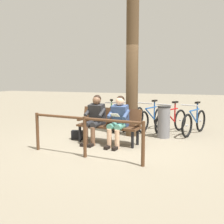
# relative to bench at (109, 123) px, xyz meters

# --- Properties ---
(ground_plane) EXTENTS (40.00, 40.00, 0.00)m
(ground_plane) POSITION_rel_bench_xyz_m (-0.16, 0.21, -0.51)
(ground_plane) COLOR gray
(bench) EXTENTS (1.64, 0.66, 0.87)m
(bench) POSITION_rel_bench_xyz_m (0.00, 0.00, 0.00)
(bench) COLOR #51331E
(bench) RESTS_ON ground
(person_reading) EXTENTS (0.52, 0.80, 1.20)m
(person_reading) POSITION_rel_bench_xyz_m (-0.30, 0.20, 0.16)
(person_reading) COLOR #334772
(person_reading) RESTS_ON ground
(person_companion) EXTENTS (0.52, 0.80, 1.20)m
(person_companion) POSITION_rel_bench_xyz_m (0.33, 0.13, 0.16)
(person_companion) COLOR #262628
(person_companion) RESTS_ON ground
(handbag) EXTENTS (0.32, 0.19, 0.24)m
(handbag) POSITION_rel_bench_xyz_m (0.92, -0.02, -0.39)
(handbag) COLOR black
(handbag) RESTS_ON ground
(tree_trunk) EXTENTS (0.34, 0.34, 3.90)m
(tree_trunk) POSITION_rel_bench_xyz_m (-0.32, -0.96, 1.44)
(tree_trunk) COLOR #4C3823
(tree_trunk) RESTS_ON ground
(litter_bin) EXTENTS (0.35, 0.35, 0.87)m
(litter_bin) POSITION_rel_bench_xyz_m (-1.21, -0.99, -0.07)
(litter_bin) COLOR slate
(litter_bin) RESTS_ON ground
(bicycle_blue) EXTENTS (0.68, 1.60, 0.94)m
(bicycle_blue) POSITION_rel_bench_xyz_m (-1.99, -1.69, -0.15)
(bicycle_blue) COLOR black
(bicycle_blue) RESTS_ON ground
(bicycle_black) EXTENTS (0.77, 1.55, 0.94)m
(bicycle_black) POSITION_rel_bench_xyz_m (-1.35, -1.63, -0.15)
(bicycle_black) COLOR black
(bicycle_black) RESTS_ON ground
(bicycle_silver) EXTENTS (0.65, 1.61, 0.94)m
(bicycle_silver) POSITION_rel_bench_xyz_m (-0.71, -1.87, -0.15)
(bicycle_silver) COLOR black
(bicycle_silver) RESTS_ON ground
(bicycle_orange) EXTENTS (0.51, 1.66, 0.94)m
(bicycle_orange) POSITION_rel_bench_xyz_m (-0.10, -1.85, -0.15)
(bicycle_orange) COLOR black
(bicycle_orange) RESTS_ON ground
(bicycle_green) EXTENTS (0.75, 1.57, 0.94)m
(bicycle_green) POSITION_rel_bench_xyz_m (0.52, -1.67, -0.15)
(bicycle_green) COLOR black
(bicycle_green) RESTS_ON ground
(railing_fence) EXTENTS (2.57, 0.37, 0.85)m
(railing_fence) POSITION_rel_bench_xyz_m (0.06, 1.32, 0.07)
(railing_fence) COLOR #51331E
(railing_fence) RESTS_ON ground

